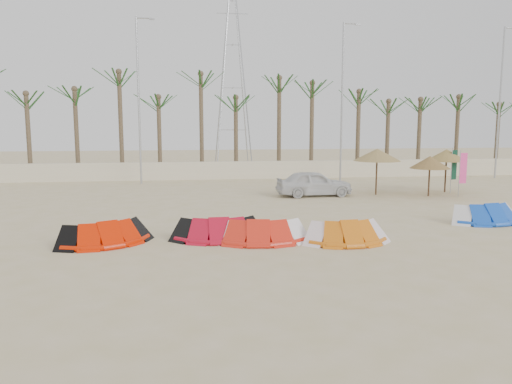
{
  "coord_description": "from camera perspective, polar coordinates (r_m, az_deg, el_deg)",
  "views": [
    {
      "loc": [
        -2.77,
        -14.47,
        4.25
      ],
      "look_at": [
        0.0,
        6.0,
        1.3
      ],
      "focal_mm": 35.0,
      "sensor_mm": 36.0,
      "label": 1
    }
  ],
  "objects": [
    {
      "name": "kite_red_left",
      "position": [
        18.34,
        -16.63,
        -4.28
      ],
      "size": [
        3.71,
        2.7,
        0.9
      ],
      "color": "red",
      "rests_on": "ground"
    },
    {
      "name": "lamp_b",
      "position": [
        34.66,
        -13.2,
        10.42
      ],
      "size": [
        1.25,
        0.14,
        11.0
      ],
      "color": "#A5A8AD",
      "rests_on": "ground"
    },
    {
      "name": "flag_pink",
      "position": [
        30.19,
        22.52,
        2.4
      ],
      "size": [
        0.45,
        0.04,
        2.64
      ],
      "color": "#A5A8AD",
      "rests_on": "ground"
    },
    {
      "name": "boundary_wall",
      "position": [
        36.75,
        -3.34,
        2.49
      ],
      "size": [
        60.0,
        0.3,
        1.3
      ],
      "primitive_type": "cube",
      "color": "beige",
      "rests_on": "ground"
    },
    {
      "name": "pylon",
      "position": [
        42.85,
        -2.62,
        2.42
      ],
      "size": [
        3.0,
        3.0,
        14.0
      ],
      "primitive_type": null,
      "color": "#A5A8AD",
      "rests_on": "ground"
    },
    {
      "name": "car",
      "position": [
        28.61,
        6.65,
        1.0
      ],
      "size": [
        4.34,
        1.88,
        1.46
      ],
      "primitive_type": "imported",
      "rotation": [
        0.0,
        0.0,
        1.61
      ],
      "color": "silver",
      "rests_on": "ground"
    },
    {
      "name": "kite_orange",
      "position": [
        17.98,
        10.13,
        -4.31
      ],
      "size": [
        3.06,
        1.64,
        0.9
      ],
      "color": "orange",
      "rests_on": "ground"
    },
    {
      "name": "kite_blue",
      "position": [
        23.32,
        24.6,
        -2.08
      ],
      "size": [
        3.39,
        1.9,
        0.9
      ],
      "color": "blue",
      "rests_on": "ground"
    },
    {
      "name": "parasol_left",
      "position": [
        29.57,
        13.68,
        4.15
      ],
      "size": [
        2.7,
        2.7,
        2.67
      ],
      "color": "#4C331E",
      "rests_on": "ground"
    },
    {
      "name": "ground",
      "position": [
        15.34,
        3.03,
        -7.97
      ],
      "size": [
        120.0,
        120.0,
        0.0
      ],
      "primitive_type": "plane",
      "color": "beige",
      "rests_on": "ground"
    },
    {
      "name": "palm_line",
      "position": [
        38.19,
        -2.58,
        11.41
      ],
      "size": [
        52.0,
        4.0,
        7.7
      ],
      "color": "brown",
      "rests_on": "ground"
    },
    {
      "name": "lamp_d",
      "position": [
        41.36,
        26.15,
        9.41
      ],
      "size": [
        1.25,
        0.14,
        11.0
      ],
      "color": "#A5A8AD",
      "rests_on": "ground"
    },
    {
      "name": "kite_red_mid",
      "position": [
        18.29,
        -4.36,
        -3.98
      ],
      "size": [
        3.32,
        1.58,
        0.9
      ],
      "color": "#B50C23",
      "rests_on": "ground"
    },
    {
      "name": "kite_red_right",
      "position": [
        17.93,
        0.1,
        -4.2
      ],
      "size": [
        3.66,
        1.89,
        0.9
      ],
      "color": "red",
      "rests_on": "ground"
    },
    {
      "name": "lamp_c",
      "position": [
        36.16,
        9.86,
        10.41
      ],
      "size": [
        1.25,
        0.14,
        11.0
      ],
      "color": "#A5A8AD",
      "rests_on": "ground"
    },
    {
      "name": "flag_green",
      "position": [
        31.72,
        21.72,
        2.76
      ],
      "size": [
        0.44,
        0.16,
        2.7
      ],
      "color": "#A5A8AD",
      "rests_on": "ground"
    },
    {
      "name": "parasol_right",
      "position": [
        31.93,
        20.95,
        3.96
      ],
      "size": [
        2.4,
        2.4,
        2.58
      ],
      "color": "#4C331E",
      "rests_on": "ground"
    },
    {
      "name": "parasol_mid",
      "position": [
        29.95,
        19.26,
        3.22
      ],
      "size": [
        2.25,
        2.25,
        2.28
      ],
      "color": "#4C331E",
      "rests_on": "ground"
    }
  ]
}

